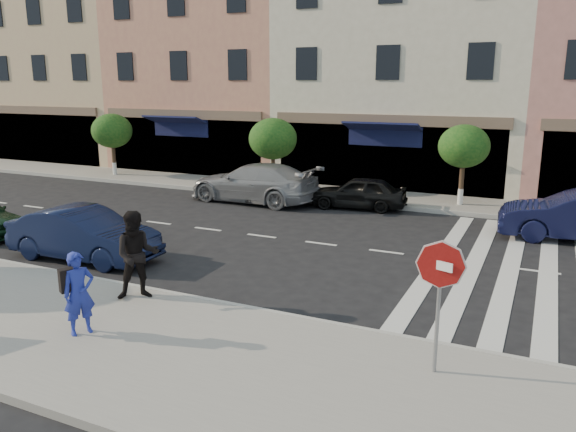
# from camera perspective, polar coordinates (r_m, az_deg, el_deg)

# --- Properties ---
(ground) EXTENTS (120.00, 120.00, 0.00)m
(ground) POSITION_cam_1_polar(r_m,az_deg,el_deg) (13.37, -3.07, -7.15)
(ground) COLOR black
(ground) RESTS_ON ground
(sidewalk_near) EXTENTS (60.00, 4.50, 0.15)m
(sidewalk_near) POSITION_cam_1_polar(r_m,az_deg,el_deg) (10.46, -13.06, -13.14)
(sidewalk_near) COLOR gray
(sidewalk_near) RESTS_ON ground
(sidewalk_far) EXTENTS (60.00, 3.00, 0.15)m
(sidewalk_far) POSITION_cam_1_polar(r_m,az_deg,el_deg) (23.27, 9.80, 1.76)
(sidewalk_far) COLOR gray
(sidewalk_far) RESTS_ON ground
(building_west_far) EXTENTS (12.00, 9.00, 12.00)m
(building_west_far) POSITION_cam_1_polar(r_m,az_deg,el_deg) (39.60, -20.48, 14.48)
(building_west_far) COLOR tan
(building_west_far) RESTS_ON ground
(building_west_mid) EXTENTS (10.00, 9.00, 14.00)m
(building_west_mid) POSITION_cam_1_polar(r_m,az_deg,el_deg) (32.83, -6.33, 17.35)
(building_west_mid) COLOR tan
(building_west_mid) RESTS_ON ground
(building_centre) EXTENTS (11.00, 9.00, 11.00)m
(building_centre) POSITION_cam_1_polar(r_m,az_deg,el_deg) (28.76, 12.56, 14.70)
(building_centre) COLOR beige
(building_centre) RESTS_ON ground
(street_tree_wa) EXTENTS (2.00, 2.00, 3.05)m
(street_tree_wa) POSITION_cam_1_polar(r_m,az_deg,el_deg) (29.66, -17.45, 8.23)
(street_tree_wa) COLOR #473323
(street_tree_wa) RESTS_ON sidewalk_far
(street_tree_wb) EXTENTS (2.10, 2.10, 3.06)m
(street_tree_wb) POSITION_cam_1_polar(r_m,az_deg,el_deg) (24.53, -1.54, 7.82)
(street_tree_wb) COLOR #473323
(street_tree_wb) RESTS_ON sidewalk_far
(street_tree_c) EXTENTS (1.90, 1.90, 3.04)m
(street_tree_c) POSITION_cam_1_polar(r_m,az_deg,el_deg) (22.14, 17.44, 6.74)
(street_tree_c) COLOR #473323
(street_tree_c) RESTS_ON sidewalk_far
(stop_sign) EXTENTS (0.74, 0.28, 2.20)m
(stop_sign) POSITION_cam_1_polar(r_m,az_deg,el_deg) (9.02, 15.19, -5.97)
(stop_sign) COLOR gray
(stop_sign) RESTS_ON sidewalk_near
(photographer) EXTENTS (0.60, 0.68, 1.56)m
(photographer) POSITION_cam_1_polar(r_m,az_deg,el_deg) (11.05, -20.47, -7.37)
(photographer) COLOR #212E9A
(photographer) RESTS_ON sidewalk_near
(walker) EXTENTS (1.18, 1.16, 1.92)m
(walker) POSITION_cam_1_polar(r_m,az_deg,el_deg) (12.39, -15.08, -3.85)
(walker) COLOR black
(walker) RESTS_ON sidewalk_near
(car_near_mid) EXTENTS (4.31, 1.62, 1.41)m
(car_near_mid) POSITION_cam_1_polar(r_m,az_deg,el_deg) (16.12, -20.04, -1.75)
(car_near_mid) COLOR black
(car_near_mid) RESTS_ON ground
(car_far_left) EXTENTS (5.48, 2.46, 1.56)m
(car_far_left) POSITION_cam_1_polar(r_m,az_deg,el_deg) (22.56, -3.48, 3.39)
(car_far_left) COLOR gray
(car_far_left) RESTS_ON ground
(car_far_mid) EXTENTS (3.77, 1.87, 1.23)m
(car_far_mid) POSITION_cam_1_polar(r_m,az_deg,el_deg) (21.52, 7.18, 2.38)
(car_far_mid) COLOR black
(car_far_mid) RESTS_ON ground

